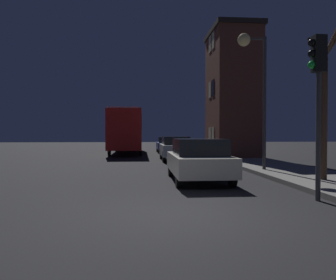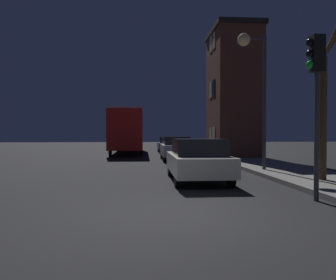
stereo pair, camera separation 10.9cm
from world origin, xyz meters
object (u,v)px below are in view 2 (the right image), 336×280
object	(u,v)px
traffic_light	(316,82)
bus	(128,128)
car_far_lane	(169,144)
car_mid_lane	(176,148)
car_near_lane	(198,159)
streetlamp	(253,66)
bare_tree	(325,101)

from	to	relation	value
traffic_light	bus	size ratio (longest dim) A/B	0.38
car_far_lane	car_mid_lane	bearing A→B (deg)	-91.44
traffic_light	car_near_lane	size ratio (longest dim) A/B	0.96
traffic_light	car_mid_lane	xyz separation A→B (m)	(-2.22, 12.49, -2.13)
streetlamp	traffic_light	size ratio (longest dim) A/B	1.40
car_near_lane	bare_tree	bearing A→B (deg)	-15.28
streetlamp	bus	xyz separation A→B (m)	(-5.88, 14.64, -2.38)
streetlamp	car_far_lane	distance (m)	16.09
traffic_light	bare_tree	xyz separation A→B (m)	(1.66, 2.48, -0.21)
streetlamp	car_far_lane	xyz separation A→B (m)	(-2.34, 15.47, -3.76)
car_near_lane	car_far_lane	size ratio (longest dim) A/B	1.09
car_far_lane	car_near_lane	bearing A→B (deg)	-91.07
bus	car_near_lane	world-z (taller)	bus
bare_tree	car_far_lane	xyz separation A→B (m)	(-3.66, 18.69, -1.97)
bare_tree	car_mid_lane	world-z (taller)	bare_tree
bus	bare_tree	bearing A→B (deg)	-68.04
bus	car_mid_lane	world-z (taller)	bus
bare_tree	bus	size ratio (longest dim) A/B	0.52
bus	traffic_light	bearing A→B (deg)	-74.76
traffic_light	car_mid_lane	distance (m)	12.86
bus	car_mid_lane	distance (m)	8.63
bus	streetlamp	bearing A→B (deg)	-68.12
car_mid_lane	car_far_lane	xyz separation A→B (m)	(0.22, 8.67, -0.05)
traffic_light	bare_tree	distance (m)	2.99
bare_tree	car_near_lane	size ratio (longest dim) A/B	1.29
streetlamp	bus	distance (m)	15.96
streetlamp	car_mid_lane	distance (m)	8.16
bare_tree	traffic_light	bearing A→B (deg)	-123.79
car_mid_lane	car_far_lane	bearing A→B (deg)	88.56
traffic_light	bus	xyz separation A→B (m)	(-5.54, 20.34, -0.80)
bare_tree	car_mid_lane	distance (m)	10.91
car_near_lane	car_mid_lane	bearing A→B (deg)	89.28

